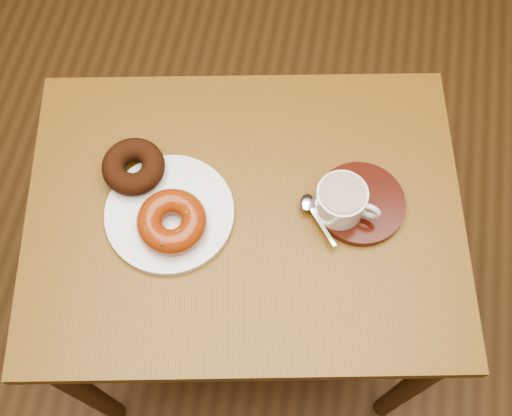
% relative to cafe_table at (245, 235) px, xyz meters
% --- Properties ---
extents(ground, '(6.00, 6.00, 0.00)m').
position_rel_cafe_table_xyz_m(ground, '(0.06, -0.08, -0.58)').
color(ground, '#53351A').
rests_on(ground, ground).
extents(cafe_table, '(0.83, 0.68, 0.69)m').
position_rel_cafe_table_xyz_m(cafe_table, '(0.00, 0.00, 0.00)').
color(cafe_table, brown).
rests_on(cafe_table, ground).
extents(donut_plate, '(0.26, 0.26, 0.01)m').
position_rel_cafe_table_xyz_m(donut_plate, '(-0.12, -0.03, 0.12)').
color(donut_plate, white).
rests_on(donut_plate, cafe_table).
extents(donut_cinnamon, '(0.12, 0.12, 0.04)m').
position_rel_cafe_table_xyz_m(donut_cinnamon, '(-0.20, 0.03, 0.14)').
color(donut_cinnamon, black).
rests_on(donut_cinnamon, donut_plate).
extents(donut_caramel, '(0.12, 0.12, 0.04)m').
position_rel_cafe_table_xyz_m(donut_caramel, '(-0.11, -0.05, 0.14)').
color(donut_caramel, '#953710').
rests_on(donut_caramel, donut_plate).
extents(saucer, '(0.18, 0.18, 0.02)m').
position_rel_cafe_table_xyz_m(saucer, '(0.19, 0.04, 0.12)').
color(saucer, '#380E07').
rests_on(saucer, cafe_table).
extents(coffee_cup, '(0.11, 0.08, 0.06)m').
position_rel_cafe_table_xyz_m(coffee_cup, '(0.16, 0.03, 0.16)').
color(coffee_cup, white).
rests_on(coffee_cup, saucer).
extents(teaspoon, '(0.07, 0.09, 0.01)m').
position_rel_cafe_table_xyz_m(teaspoon, '(0.11, 0.02, 0.13)').
color(teaspoon, silver).
rests_on(teaspoon, saucer).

